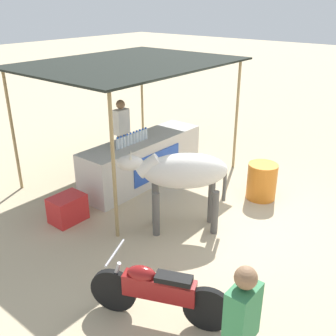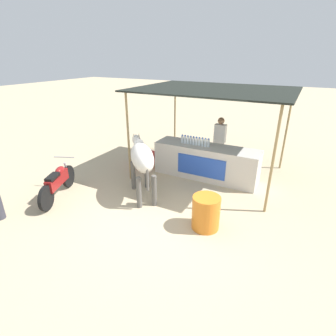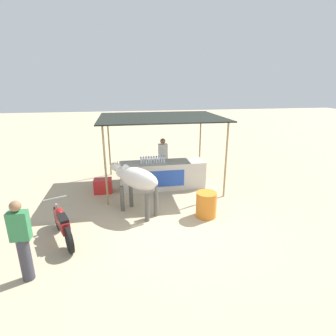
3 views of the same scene
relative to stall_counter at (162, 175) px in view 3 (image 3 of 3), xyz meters
The scene contains 10 objects.
ground_plane 2.25m from the stall_counter, 90.00° to the right, with size 60.00×60.00×0.00m, color tan.
stall_counter is the anchor object (origin of this frame).
stall_awning 1.96m from the stall_counter, 90.00° to the left, with size 4.20×3.20×2.51m.
water_bottle_row 0.69m from the stall_counter, behind, with size 0.88×0.07×0.25m.
vendor_behind_counter 0.85m from the stall_counter, 79.81° to the left, with size 0.34×0.22×1.65m.
cooler_box 2.11m from the stall_counter, behind, with size 0.60×0.44×0.48m, color red.
water_barrel 2.52m from the stall_counter, 69.49° to the right, with size 0.58×0.58×0.72m, color orange.
cow 2.15m from the stall_counter, 119.58° to the right, with size 1.50×1.59×1.44m.
motorcycle_parked 4.05m from the stall_counter, 135.04° to the right, with size 0.87×1.68×0.90m.
passerby_on_street 5.32m from the stall_counter, 127.98° to the right, with size 0.34×0.22×1.65m.
Camera 3 is at (-1.33, -6.56, 3.61)m, focal length 28.00 mm.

